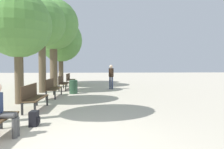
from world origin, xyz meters
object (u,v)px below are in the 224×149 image
object	(u,v)px
tree_row_1	(18,25)
bench_row_3	(63,82)
backpack	(34,119)
trash_bin	(73,87)
tree_row_3	(53,25)
person_seated	(2,108)
pedestrian_near	(111,75)
bench_row_1	(33,96)
bench_row_2	(52,87)
bench_row_4	(70,79)
tree_row_4	(61,41)
tree_row_2	(42,24)

from	to	relation	value
tree_row_1	bench_row_3	bearing A→B (deg)	78.99
backpack	trash_bin	distance (m)	6.61
backpack	tree_row_3	bearing A→B (deg)	99.09
bench_row_3	person_seated	bearing A→B (deg)	-88.52
person_seated	backpack	distance (m)	1.14
backpack	pedestrian_near	size ratio (longest dim) A/B	0.25
bench_row_1	pedestrian_near	size ratio (longest dim) A/B	1.06
tree_row_1	backpack	distance (m)	5.00
bench_row_2	bench_row_4	world-z (taller)	same
tree_row_4	tree_row_1	bearing A→B (deg)	-90.00
bench_row_2	tree_row_3	size ratio (longest dim) A/B	0.27
trash_bin	pedestrian_near	bearing A→B (deg)	42.78
bench_row_4	backpack	xyz separation A→B (m)	(0.68, -11.80, -0.33)
bench_row_1	tree_row_4	size ratio (longest dim) A/B	0.31
pedestrian_near	trash_bin	xyz separation A→B (m)	(-2.28, -2.11, -0.56)
backpack	bench_row_1	bearing A→B (deg)	107.71
backpack	bench_row_4	bearing A→B (deg)	93.32
tree_row_3	trash_bin	distance (m)	6.01
bench_row_2	backpack	bearing A→B (deg)	-82.73
tree_row_1	pedestrian_near	xyz separation A→B (m)	(4.21, 5.21, -2.40)
person_seated	bench_row_1	bearing A→B (deg)	94.57
bench_row_3	tree_row_2	xyz separation A→B (m)	(-0.99, -1.33, 3.57)
tree_row_1	tree_row_4	world-z (taller)	tree_row_4
bench_row_4	tree_row_4	bearing A→B (deg)	121.68
tree_row_1	bench_row_1	bearing A→B (deg)	-54.10
tree_row_2	pedestrian_near	size ratio (longest dim) A/B	3.37
tree_row_2	backpack	bearing A→B (deg)	-77.02
bench_row_4	tree_row_4	xyz separation A→B (m)	(-0.99, 1.60, 3.24)
tree_row_4	backpack	size ratio (longest dim) A/B	13.82
pedestrian_near	bench_row_3	bearing A→B (deg)	-177.56
tree_row_1	tree_row_3	bearing A→B (deg)	90.00
tree_row_3	person_seated	world-z (taller)	tree_row_3
tree_row_3	trash_bin	world-z (taller)	tree_row_3
bench_row_2	bench_row_4	distance (m)	6.44
tree_row_2	backpack	distance (m)	8.41
backpack	tree_row_1	bearing A→B (deg)	115.49
bench_row_2	backpack	world-z (taller)	bench_row_2
bench_row_4	trash_bin	size ratio (longest dim) A/B	2.26
bench_row_3	tree_row_2	distance (m)	3.93
tree_row_1	tree_row_4	xyz separation A→B (m)	(0.00, 9.90, 0.42)
bench_row_4	tree_row_3	world-z (taller)	tree_row_3
bench_row_3	pedestrian_near	xyz separation A→B (m)	(3.22, 0.14, 0.42)
person_seated	backpack	xyz separation A→B (m)	(0.44, 0.94, -0.48)
person_seated	pedestrian_near	distance (m)	10.11
bench_row_4	tree_row_3	bearing A→B (deg)	-126.08
pedestrian_near	trash_bin	bearing A→B (deg)	-137.22
person_seated	pedestrian_near	size ratio (longest dim) A/B	0.76
bench_row_4	tree_row_2	distance (m)	5.87
pedestrian_near	bench_row_1	bearing A→B (deg)	-116.10
tree_row_2	bench_row_2	bearing A→B (deg)	-62.44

